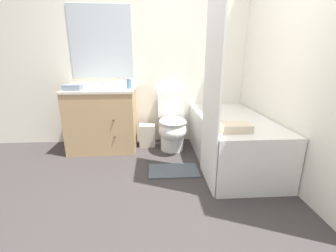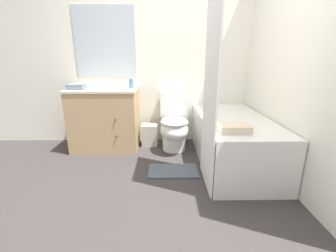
# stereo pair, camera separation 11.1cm
# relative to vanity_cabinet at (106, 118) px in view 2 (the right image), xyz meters

# --- Properties ---
(ground_plane) EXTENTS (14.00, 14.00, 0.00)m
(ground_plane) POSITION_rel_vanity_cabinet_xyz_m (0.78, -1.38, -0.42)
(ground_plane) COLOR #383333
(wall_back) EXTENTS (8.00, 0.06, 2.50)m
(wall_back) POSITION_rel_vanity_cabinet_xyz_m (0.77, 0.31, 0.83)
(wall_back) COLOR white
(wall_back) RESTS_ON ground_plane
(wall_right) EXTENTS (0.05, 2.67, 2.50)m
(wall_right) POSITION_rel_vanity_cabinet_xyz_m (2.02, -0.55, 0.83)
(wall_right) COLOR white
(wall_right) RESTS_ON ground_plane
(vanity_cabinet) EXTENTS (0.89, 0.60, 0.83)m
(vanity_cabinet) POSITION_rel_vanity_cabinet_xyz_m (0.00, 0.00, 0.00)
(vanity_cabinet) COLOR tan
(vanity_cabinet) RESTS_ON ground_plane
(sink_faucet) EXTENTS (0.14, 0.12, 0.12)m
(sink_faucet) POSITION_rel_vanity_cabinet_xyz_m (-0.00, 0.18, 0.44)
(sink_faucet) COLOR silver
(sink_faucet) RESTS_ON vanity_cabinet
(toilet) EXTENTS (0.37, 0.67, 0.74)m
(toilet) POSITION_rel_vanity_cabinet_xyz_m (0.93, -0.08, -0.09)
(toilet) COLOR white
(toilet) RESTS_ON ground_plane
(bathtub) EXTENTS (0.76, 1.56, 0.55)m
(bathtub) POSITION_rel_vanity_cabinet_xyz_m (1.61, -0.50, -0.14)
(bathtub) COLOR white
(bathtub) RESTS_ON ground_plane
(shower_curtain) EXTENTS (0.02, 0.58, 2.03)m
(shower_curtain) POSITION_rel_vanity_cabinet_xyz_m (1.22, -0.97, 0.60)
(shower_curtain) COLOR white
(shower_curtain) RESTS_ON ground_plane
(wastebasket) EXTENTS (0.22, 0.19, 0.31)m
(wastebasket) POSITION_rel_vanity_cabinet_xyz_m (0.59, 0.06, -0.27)
(wastebasket) COLOR #B7B2A8
(wastebasket) RESTS_ON ground_plane
(tissue_box) EXTENTS (0.14, 0.13, 0.10)m
(tissue_box) POSITION_rel_vanity_cabinet_xyz_m (0.26, 0.15, 0.45)
(tissue_box) COLOR white
(tissue_box) RESTS_ON vanity_cabinet
(soap_dispenser) EXTENTS (0.06, 0.06, 0.15)m
(soap_dispenser) POSITION_rel_vanity_cabinet_xyz_m (0.37, -0.02, 0.47)
(soap_dispenser) COLOR #4C7AB2
(soap_dispenser) RESTS_ON vanity_cabinet
(hand_towel_folded) EXTENTS (0.21, 0.17, 0.07)m
(hand_towel_folded) POSITION_rel_vanity_cabinet_xyz_m (-0.30, -0.12, 0.44)
(hand_towel_folded) COLOR slate
(hand_towel_folded) RESTS_ON vanity_cabinet
(bath_towel_folded) EXTENTS (0.28, 0.20, 0.07)m
(bath_towel_folded) POSITION_rel_vanity_cabinet_xyz_m (1.44, -1.02, 0.17)
(bath_towel_folded) COLOR beige
(bath_towel_folded) RESTS_ON bathtub
(bath_mat) EXTENTS (0.55, 0.32, 0.02)m
(bath_mat) POSITION_rel_vanity_cabinet_xyz_m (0.90, -0.74, -0.41)
(bath_mat) COLOR #4C5660
(bath_mat) RESTS_ON ground_plane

